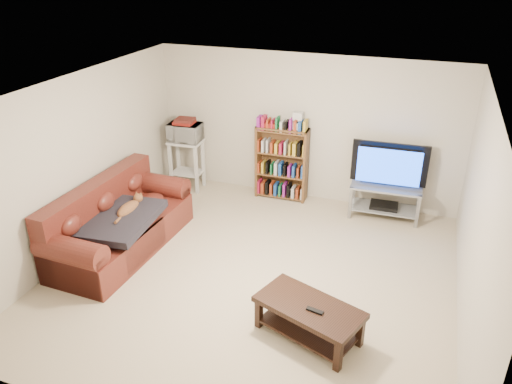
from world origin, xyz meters
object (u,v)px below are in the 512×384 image
at_px(sofa, 117,226).
at_px(bookshelf, 282,162).
at_px(coffee_table, 309,314).
at_px(tv_stand, 385,196).

bearing_deg(sofa, bookshelf, 55.73).
relative_size(sofa, coffee_table, 1.81).
height_order(tv_stand, bookshelf, bookshelf).
bearing_deg(tv_stand, bookshelf, 173.81).
distance_m(sofa, coffee_table, 3.09).
distance_m(sofa, bookshelf, 2.87).
xyz_separation_m(sofa, bookshelf, (1.69, 2.30, 0.31)).
relative_size(tv_stand, bookshelf, 0.88).
bearing_deg(bookshelf, tv_stand, -4.93).
bearing_deg(bookshelf, sofa, -127.37).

